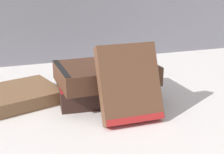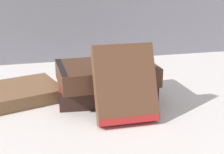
{
  "view_description": "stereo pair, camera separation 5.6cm",
  "coord_description": "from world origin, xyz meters",
  "px_view_note": "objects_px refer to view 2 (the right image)",
  "views": [
    {
      "loc": [
        -0.19,
        -0.62,
        0.27
      ],
      "look_at": [
        0.02,
        -0.01,
        0.06
      ],
      "focal_mm": 50.0,
      "sensor_mm": 36.0,
      "label": 1
    },
    {
      "loc": [
        -0.14,
        -0.63,
        0.27
      ],
      "look_at": [
        0.02,
        -0.01,
        0.06
      ],
      "focal_mm": 50.0,
      "sensor_mm": 36.0,
      "label": 2
    }
  ],
  "objects_px": {
    "book_flat_bottom": "(103,88)",
    "reading_glasses": "(83,81)",
    "book_flat_top": "(104,73)",
    "book_leaning_front": "(125,86)",
    "pocket_watch": "(130,62)",
    "book_side_left": "(6,95)"
  },
  "relations": [
    {
      "from": "book_side_left",
      "to": "book_flat_bottom",
      "type": "bearing_deg",
      "value": -23.92
    },
    {
      "from": "book_flat_top",
      "to": "reading_glasses",
      "type": "relative_size",
      "value": 2.1
    },
    {
      "from": "pocket_watch",
      "to": "book_side_left",
      "type": "bearing_deg",
      "value": 169.39
    },
    {
      "from": "pocket_watch",
      "to": "book_leaning_front",
      "type": "bearing_deg",
      "value": -111.25
    },
    {
      "from": "reading_glasses",
      "to": "book_side_left",
      "type": "bearing_deg",
      "value": -155.5
    },
    {
      "from": "book_leaning_front",
      "to": "pocket_watch",
      "type": "relative_size",
      "value": 2.77
    },
    {
      "from": "book_side_left",
      "to": "pocket_watch",
      "type": "height_order",
      "value": "pocket_watch"
    },
    {
      "from": "book_side_left",
      "to": "book_leaning_front",
      "type": "relative_size",
      "value": 1.72
    },
    {
      "from": "pocket_watch",
      "to": "reading_glasses",
      "type": "relative_size",
      "value": 0.52
    },
    {
      "from": "pocket_watch",
      "to": "reading_glasses",
      "type": "bearing_deg",
      "value": 121.36
    },
    {
      "from": "book_leaning_front",
      "to": "book_flat_bottom",
      "type": "bearing_deg",
      "value": 97.37
    },
    {
      "from": "book_leaning_front",
      "to": "pocket_watch",
      "type": "xyz_separation_m",
      "value": [
        0.04,
        0.1,
        0.02
      ]
    },
    {
      "from": "book_side_left",
      "to": "book_leaning_front",
      "type": "bearing_deg",
      "value": -50.05
    },
    {
      "from": "pocket_watch",
      "to": "book_flat_top",
      "type": "bearing_deg",
      "value": 171.34
    },
    {
      "from": "reading_glasses",
      "to": "pocket_watch",
      "type": "bearing_deg",
      "value": -59.93
    },
    {
      "from": "reading_glasses",
      "to": "book_flat_bottom",
      "type": "bearing_deg",
      "value": -76.48
    },
    {
      "from": "book_flat_bottom",
      "to": "book_flat_top",
      "type": "relative_size",
      "value": 1.04
    },
    {
      "from": "book_leaning_front",
      "to": "book_flat_top",
      "type": "bearing_deg",
      "value": 99.72
    },
    {
      "from": "book_flat_top",
      "to": "book_side_left",
      "type": "bearing_deg",
      "value": 167.02
    },
    {
      "from": "pocket_watch",
      "to": "reading_glasses",
      "type": "xyz_separation_m",
      "value": [
        -0.08,
        0.14,
        -0.08
      ]
    },
    {
      "from": "book_flat_bottom",
      "to": "book_side_left",
      "type": "relative_size",
      "value": 0.88
    },
    {
      "from": "book_flat_bottom",
      "to": "reading_glasses",
      "type": "bearing_deg",
      "value": 109.99
    }
  ]
}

